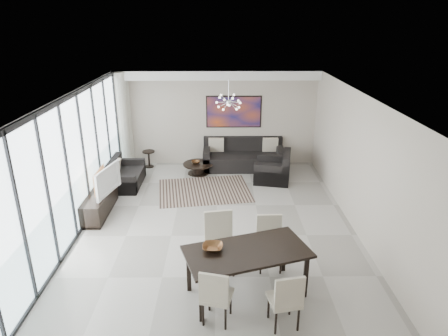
{
  "coord_description": "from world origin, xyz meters",
  "views": [
    {
      "loc": [
        0.09,
        -7.4,
        4.36
      ],
      "look_at": [
        0.17,
        0.75,
        1.25
      ],
      "focal_mm": 32.0,
      "sensor_mm": 36.0,
      "label": 1
    }
  ],
  "objects_px": {
    "dining_table": "(247,255)",
    "coffee_table": "(198,168)",
    "tv_console": "(99,203)",
    "sofa_main": "(243,158)",
    "television": "(104,180)"
  },
  "relations": [
    {
      "from": "dining_table",
      "to": "coffee_table",
      "type": "bearing_deg",
      "value": 101.18
    },
    {
      "from": "tv_console",
      "to": "dining_table",
      "type": "height_order",
      "value": "dining_table"
    },
    {
      "from": "sofa_main",
      "to": "tv_console",
      "type": "height_order",
      "value": "sofa_main"
    },
    {
      "from": "coffee_table",
      "to": "dining_table",
      "type": "distance_m",
      "value": 5.61
    },
    {
      "from": "coffee_table",
      "to": "dining_table",
      "type": "xyz_separation_m",
      "value": [
        1.08,
        -5.47,
        0.57
      ]
    },
    {
      "from": "dining_table",
      "to": "sofa_main",
      "type": "bearing_deg",
      "value": 87.34
    },
    {
      "from": "coffee_table",
      "to": "dining_table",
      "type": "bearing_deg",
      "value": -78.82
    },
    {
      "from": "coffee_table",
      "to": "tv_console",
      "type": "xyz_separation_m",
      "value": [
        -2.19,
        -2.51,
        0.08
      ]
    },
    {
      "from": "tv_console",
      "to": "sofa_main",
      "type": "bearing_deg",
      "value": 40.15
    },
    {
      "from": "coffee_table",
      "to": "tv_console",
      "type": "bearing_deg",
      "value": -131.11
    },
    {
      "from": "coffee_table",
      "to": "television",
      "type": "xyz_separation_m",
      "value": [
        -2.03,
        -2.5,
        0.66
      ]
    },
    {
      "from": "tv_console",
      "to": "television",
      "type": "xyz_separation_m",
      "value": [
        0.16,
        0.02,
        0.57
      ]
    },
    {
      "from": "television",
      "to": "dining_table",
      "type": "relative_size",
      "value": 0.5
    },
    {
      "from": "sofa_main",
      "to": "television",
      "type": "distance_m",
      "value": 4.55
    },
    {
      "from": "coffee_table",
      "to": "sofa_main",
      "type": "height_order",
      "value": "sofa_main"
    }
  ]
}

